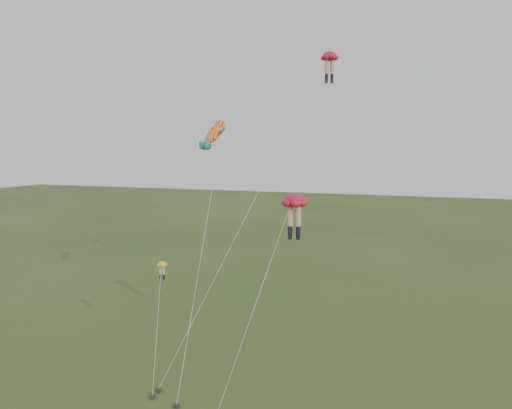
% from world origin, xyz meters
% --- Properties ---
extents(ground, '(300.00, 300.00, 0.00)m').
position_xyz_m(ground, '(0.00, 0.00, 0.00)').
color(ground, '#33491A').
rests_on(ground, ground).
extents(legs_kite_red_high, '(8.92, 11.78, 22.10)m').
position_xyz_m(legs_kite_red_high, '(5.95, 9.31, 21.09)').
color(legs_kite_red_high, red).
rests_on(legs_kite_red_high, ground).
extents(legs_kite_red_mid, '(3.88, 6.52, 12.48)m').
position_xyz_m(legs_kite_red_mid, '(5.87, 2.43, 11.74)').
color(legs_kite_red_mid, red).
rests_on(legs_kite_red_mid, ground).
extents(legs_kite_yellow, '(2.51, 5.07, 7.58)m').
position_xyz_m(legs_kite_yellow, '(-3.36, 1.94, 6.69)').
color(legs_kite_yellow, yellow).
rests_on(legs_kite_yellow, ground).
extents(fish_kite, '(2.27, 10.15, 17.46)m').
position_xyz_m(fish_kite, '(-1.18, 5.89, 16.22)').
color(fish_kite, yellow).
rests_on(fish_kite, ground).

